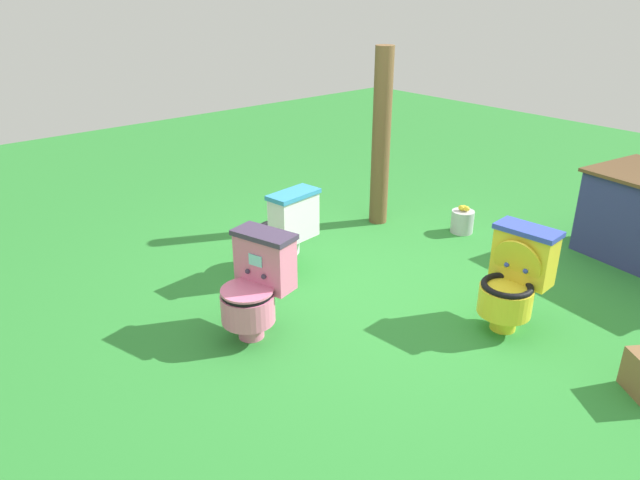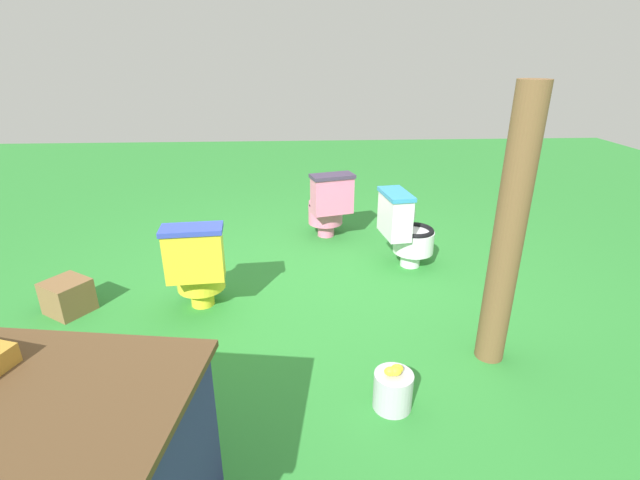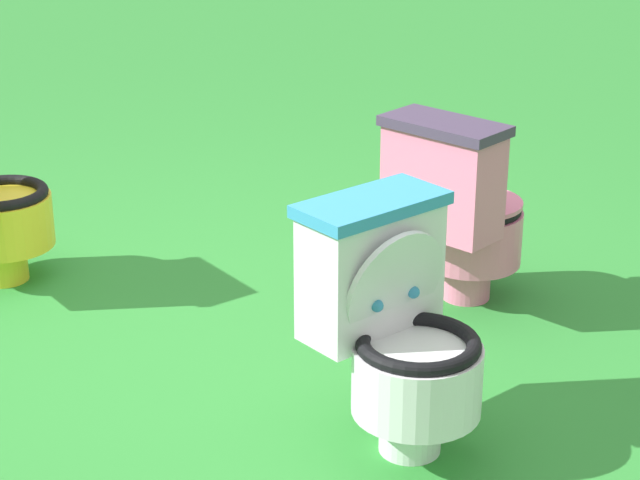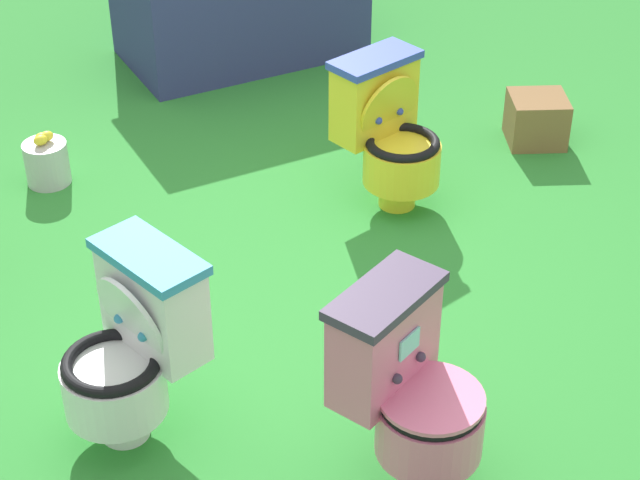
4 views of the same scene
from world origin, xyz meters
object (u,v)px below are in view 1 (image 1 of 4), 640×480
(toilet_yellow, at_px, (514,278))
(lemon_bucket, at_px, (462,221))
(toilet_white, at_px, (285,229))
(toilet_pink, at_px, (256,285))
(wooden_post, at_px, (381,138))

(toilet_yellow, bearing_deg, lemon_bucket, -46.84)
(toilet_yellow, bearing_deg, toilet_white, 16.42)
(toilet_pink, relative_size, lemon_bucket, 2.63)
(toilet_white, bearing_deg, toilet_pink, -146.79)
(lemon_bucket, bearing_deg, toilet_white, -104.53)
(toilet_pink, bearing_deg, wooden_post, -82.61)
(toilet_white, height_order, lemon_bucket, toilet_white)
(toilet_white, relative_size, toilet_pink, 1.00)
(wooden_post, bearing_deg, toilet_pink, -66.96)
(toilet_yellow, height_order, toilet_white, same)
(toilet_pink, distance_m, lemon_bucket, 2.58)
(toilet_yellow, xyz_separation_m, wooden_post, (-2.00, 0.71, 0.49))
(toilet_pink, bearing_deg, toilet_white, -64.76)
(toilet_yellow, height_order, lemon_bucket, toilet_yellow)
(lemon_bucket, bearing_deg, toilet_pink, -86.10)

